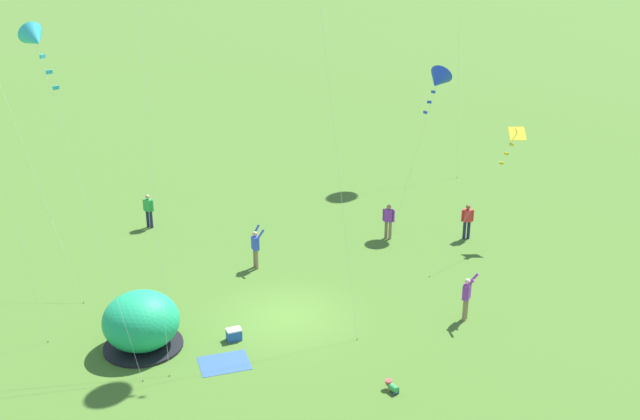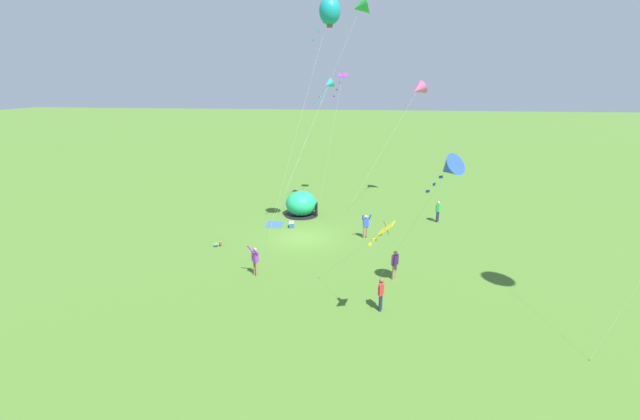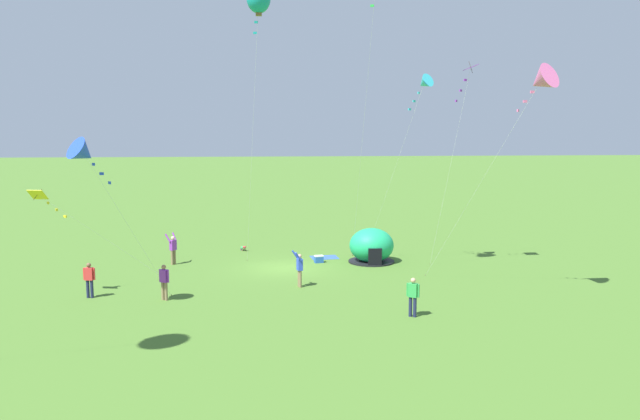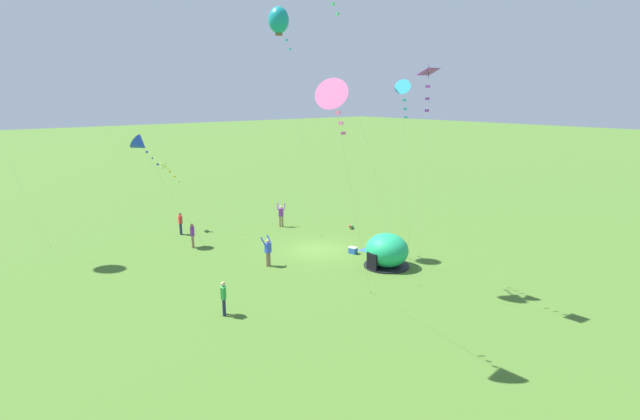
{
  "view_description": "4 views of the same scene",
  "coord_description": "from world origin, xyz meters",
  "px_view_note": "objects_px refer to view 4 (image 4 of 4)",
  "views": [
    {
      "loc": [
        -3.85,
        -24.93,
        14.29
      ],
      "look_at": [
        1.89,
        2.87,
        3.14
      ],
      "focal_mm": 42.0,
      "sensor_mm": 36.0,
      "label": 1
    },
    {
      "loc": [
        28.65,
        5.37,
        10.82
      ],
      "look_at": [
        0.57,
        1.35,
        2.33
      ],
      "focal_mm": 24.0,
      "sensor_mm": 36.0,
      "label": 2
    },
    {
      "loc": [
        1.24,
        35.8,
        8.08
      ],
      "look_at": [
        -1.55,
        5.9,
        4.17
      ],
      "focal_mm": 35.0,
      "sensor_mm": 36.0,
      "label": 3
    },
    {
      "loc": [
        -25.37,
        20.73,
        10.43
      ],
      "look_at": [
        -0.79,
        0.47,
        3.01
      ],
      "focal_mm": 28.0,
      "sensor_mm": 36.0,
      "label": 4
    }
  ],
  "objects_px": {
    "cooler_box": "(353,250)",
    "kite_cyan": "(403,90)",
    "person_center_field": "(192,234)",
    "kite_blue": "(140,145)",
    "popup_tent": "(387,251)",
    "person_strolling": "(281,215)",
    "person_with_toddler": "(180,222)",
    "person_arms_raised": "(268,251)",
    "kite_yellow": "(168,169)",
    "kite_pink": "(335,100)",
    "person_watching_sky": "(224,296)",
    "toddler_crawling": "(351,227)",
    "kite_purple": "(428,83)",
    "kite_teal": "(279,20)"
  },
  "relations": [
    {
      "from": "cooler_box",
      "to": "kite_teal",
      "type": "relative_size",
      "value": 0.04
    },
    {
      "from": "person_center_field",
      "to": "kite_pink",
      "type": "distance_m",
      "value": 19.63
    },
    {
      "from": "popup_tent",
      "to": "kite_pink",
      "type": "relative_size",
      "value": 0.26
    },
    {
      "from": "person_watching_sky",
      "to": "kite_yellow",
      "type": "xyz_separation_m",
      "value": [
        16.66,
        -4.55,
        3.8
      ]
    },
    {
      "from": "person_center_field",
      "to": "kite_cyan",
      "type": "xyz_separation_m",
      "value": [
        -13.83,
        -5.59,
        9.67
      ]
    },
    {
      "from": "person_arms_raised",
      "to": "kite_purple",
      "type": "bearing_deg",
      "value": -163.4
    },
    {
      "from": "person_arms_raised",
      "to": "kite_yellow",
      "type": "relative_size",
      "value": 0.33
    },
    {
      "from": "popup_tent",
      "to": "person_watching_sky",
      "type": "height_order",
      "value": "popup_tent"
    },
    {
      "from": "person_watching_sky",
      "to": "kite_pink",
      "type": "height_order",
      "value": "kite_pink"
    },
    {
      "from": "toddler_crawling",
      "to": "kite_pink",
      "type": "bearing_deg",
      "value": 134.85
    },
    {
      "from": "cooler_box",
      "to": "person_strolling",
      "type": "bearing_deg",
      "value": -1.97
    },
    {
      "from": "kite_teal",
      "to": "kite_pink",
      "type": "bearing_deg",
      "value": 153.13
    },
    {
      "from": "person_center_field",
      "to": "kite_blue",
      "type": "xyz_separation_m",
      "value": [
        2.85,
        2.07,
        6.1
      ]
    },
    {
      "from": "toddler_crawling",
      "to": "kite_pink",
      "type": "height_order",
      "value": "kite_pink"
    },
    {
      "from": "kite_yellow",
      "to": "kite_pink",
      "type": "distance_m",
      "value": 23.57
    },
    {
      "from": "popup_tent",
      "to": "person_strolling",
      "type": "relative_size",
      "value": 1.49
    },
    {
      "from": "person_watching_sky",
      "to": "kite_pink",
      "type": "relative_size",
      "value": 0.16
    },
    {
      "from": "popup_tent",
      "to": "kite_blue",
      "type": "bearing_deg",
      "value": 34.13
    },
    {
      "from": "kite_blue",
      "to": "kite_yellow",
      "type": "bearing_deg",
      "value": -47.34
    },
    {
      "from": "person_arms_raised",
      "to": "kite_purple",
      "type": "distance_m",
      "value": 14.04
    },
    {
      "from": "person_watching_sky",
      "to": "person_with_toddler",
      "type": "relative_size",
      "value": 1.0
    },
    {
      "from": "kite_cyan",
      "to": "kite_yellow",
      "type": "distance_m",
      "value": 20.79
    },
    {
      "from": "person_arms_raised",
      "to": "kite_cyan",
      "type": "xyz_separation_m",
      "value": [
        -7.29,
        -3.69,
        9.63
      ]
    },
    {
      "from": "kite_cyan",
      "to": "kite_purple",
      "type": "bearing_deg",
      "value": 159.09
    },
    {
      "from": "toddler_crawling",
      "to": "kite_purple",
      "type": "height_order",
      "value": "kite_purple"
    },
    {
      "from": "person_arms_raised",
      "to": "kite_yellow",
      "type": "height_order",
      "value": "kite_yellow"
    },
    {
      "from": "cooler_box",
      "to": "kite_pink",
      "type": "relative_size",
      "value": 0.05
    },
    {
      "from": "kite_blue",
      "to": "person_arms_raised",
      "type": "bearing_deg",
      "value": -157.03
    },
    {
      "from": "toddler_crawling",
      "to": "person_arms_raised",
      "type": "relative_size",
      "value": 0.29
    },
    {
      "from": "kite_yellow",
      "to": "person_arms_raised",
      "type": "bearing_deg",
      "value": -175.07
    },
    {
      "from": "popup_tent",
      "to": "person_strolling",
      "type": "distance_m",
      "value": 11.98
    },
    {
      "from": "person_strolling",
      "to": "kite_yellow",
      "type": "distance_m",
      "value": 9.42
    },
    {
      "from": "person_center_field",
      "to": "kite_yellow",
      "type": "distance_m",
      "value": 6.78
    },
    {
      "from": "person_with_toddler",
      "to": "kite_cyan",
      "type": "relative_size",
      "value": 0.15
    },
    {
      "from": "person_strolling",
      "to": "kite_pink",
      "type": "relative_size",
      "value": 0.17
    },
    {
      "from": "popup_tent",
      "to": "person_with_toddler",
      "type": "relative_size",
      "value": 1.63
    },
    {
      "from": "person_strolling",
      "to": "kite_purple",
      "type": "relative_size",
      "value": 0.16
    },
    {
      "from": "popup_tent",
      "to": "kite_blue",
      "type": "height_order",
      "value": "kite_blue"
    },
    {
      "from": "person_strolling",
      "to": "kite_teal",
      "type": "relative_size",
      "value": 0.12
    },
    {
      "from": "person_arms_raised",
      "to": "kite_blue",
      "type": "distance_m",
      "value": 11.86
    },
    {
      "from": "cooler_box",
      "to": "kite_cyan",
      "type": "distance_m",
      "value": 12.08
    },
    {
      "from": "kite_pink",
      "to": "person_center_field",
      "type": "bearing_deg",
      "value": -6.64
    },
    {
      "from": "person_arms_raised",
      "to": "kite_teal",
      "type": "height_order",
      "value": "kite_teal"
    },
    {
      "from": "kite_pink",
      "to": "person_with_toddler",
      "type": "bearing_deg",
      "value": -7.54
    },
    {
      "from": "person_center_field",
      "to": "kite_teal",
      "type": "xyz_separation_m",
      "value": [
        -4.61,
        -4.37,
        13.89
      ]
    },
    {
      "from": "kite_cyan",
      "to": "kite_blue",
      "type": "distance_m",
      "value": 18.7
    },
    {
      "from": "person_arms_raised",
      "to": "kite_cyan",
      "type": "height_order",
      "value": "kite_cyan"
    },
    {
      "from": "toddler_crawling",
      "to": "person_arms_raised",
      "type": "xyz_separation_m",
      "value": [
        -3.15,
        9.98,
        0.82
      ]
    },
    {
      "from": "cooler_box",
      "to": "person_with_toddler",
      "type": "height_order",
      "value": "person_with_toddler"
    },
    {
      "from": "cooler_box",
      "to": "kite_pink",
      "type": "xyz_separation_m",
      "value": [
        -9.13,
        9.69,
        10.0
      ]
    }
  ]
}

